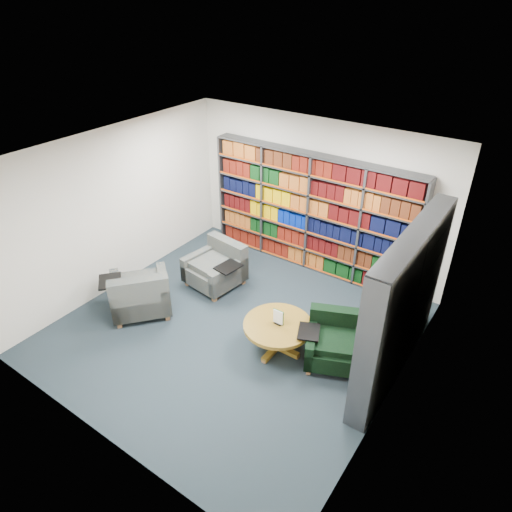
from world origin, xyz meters
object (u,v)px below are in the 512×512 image
Objects in this scene: chair_teal_left at (218,268)px; chair_green_right at (334,342)px; coffee_table at (278,329)px; chair_teal_front at (140,296)px.

chair_teal_left is 1.02× the size of chair_green_right.
coffee_table is (1.82, -0.87, 0.06)m from chair_teal_left.
coffee_table is (2.31, 0.54, 0.04)m from chair_teal_front.
chair_teal_left is 2.65m from chair_green_right.
coffee_table is at bearing -25.55° from chair_teal_left.
chair_teal_front is at bearing -164.45° from chair_green_right.
coffee_table is at bearing 13.12° from chair_teal_front.
chair_green_right is 1.04× the size of coffee_table.
chair_green_right is at bearing 15.55° from chair_teal_front.
chair_green_right is at bearing 22.51° from coffee_table.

